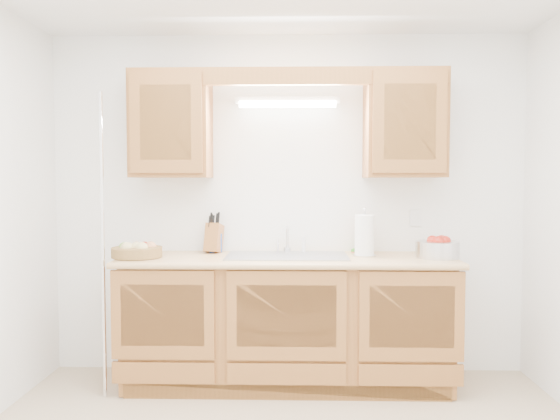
{
  "coord_description": "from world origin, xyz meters",
  "views": [
    {
      "loc": [
        0.04,
        -2.57,
        1.42
      ],
      "look_at": [
        -0.04,
        0.85,
        1.24
      ],
      "focal_mm": 35.0,
      "sensor_mm": 36.0,
      "label": 1
    }
  ],
  "objects_px": {
    "knife_block": "(214,238)",
    "paper_towel": "(364,236)",
    "apple_bowl": "(438,248)",
    "fruit_basket": "(137,251)"
  },
  "relations": [
    {
      "from": "knife_block",
      "to": "paper_towel",
      "type": "relative_size",
      "value": 0.9
    },
    {
      "from": "knife_block",
      "to": "apple_bowl",
      "type": "height_order",
      "value": "knife_block"
    },
    {
      "from": "paper_towel",
      "to": "knife_block",
      "type": "bearing_deg",
      "value": 170.93
    },
    {
      "from": "knife_block",
      "to": "apple_bowl",
      "type": "xyz_separation_m",
      "value": [
        1.57,
        -0.24,
        -0.04
      ]
    },
    {
      "from": "paper_towel",
      "to": "apple_bowl",
      "type": "xyz_separation_m",
      "value": [
        0.49,
        -0.07,
        -0.08
      ]
    },
    {
      "from": "fruit_basket",
      "to": "apple_bowl",
      "type": "height_order",
      "value": "apple_bowl"
    },
    {
      "from": "knife_block",
      "to": "apple_bowl",
      "type": "relative_size",
      "value": 1.0
    },
    {
      "from": "apple_bowl",
      "to": "fruit_basket",
      "type": "bearing_deg",
      "value": -178.93
    },
    {
      "from": "paper_towel",
      "to": "apple_bowl",
      "type": "relative_size",
      "value": 1.11
    },
    {
      "from": "fruit_basket",
      "to": "paper_towel",
      "type": "height_order",
      "value": "paper_towel"
    }
  ]
}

